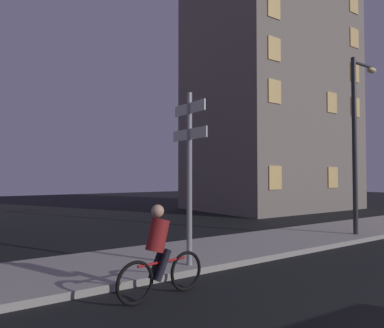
{
  "coord_description": "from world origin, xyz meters",
  "views": [
    {
      "loc": [
        -5.16,
        -1.03,
        2.11
      ],
      "look_at": [
        -0.45,
        5.72,
        2.38
      ],
      "focal_mm": 33.59,
      "sensor_mm": 36.0,
      "label": 1
    }
  ],
  "objects": [
    {
      "name": "sidewalk_kerb",
      "position": [
        0.0,
        6.66,
        0.07
      ],
      "size": [
        40.0,
        2.96,
        0.14
      ],
      "primitive_type": "cube",
      "color": "#9E9991",
      "rests_on": "ground_plane"
    },
    {
      "name": "signpost",
      "position": [
        -0.64,
        5.54,
        2.36
      ],
      "size": [
        0.12,
        1.29,
        3.83
      ],
      "color": "gray",
      "rests_on": "sidewalk_kerb"
    },
    {
      "name": "street_lamp",
      "position": [
        6.5,
        5.77,
        3.67
      ],
      "size": [
        1.45,
        0.28,
        6.01
      ],
      "color": "#2D2D30",
      "rests_on": "sidewalk_kerb"
    },
    {
      "name": "cyclist",
      "position": [
        -2.04,
        4.41,
        0.75
      ],
      "size": [
        1.81,
        0.37,
        1.61
      ],
      "color": "black",
      "rests_on": "ground_plane"
    },
    {
      "name": "building_right_block",
      "position": [
        12.27,
        14.98,
        8.07
      ],
      "size": [
        9.75,
        7.18,
        16.14
      ],
      "color": "slate",
      "rests_on": "ground_plane"
    }
  ]
}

